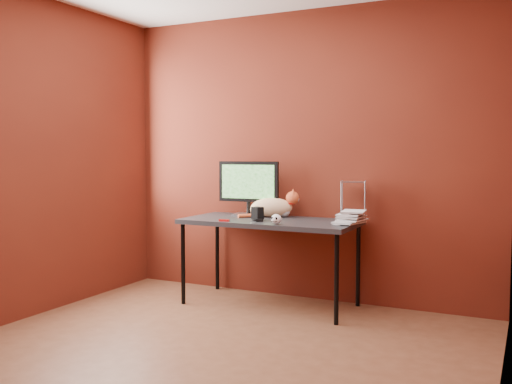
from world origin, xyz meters
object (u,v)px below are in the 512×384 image
at_px(monitor, 249,185).
at_px(book_stack, 342,147).
at_px(desk, 270,225).
at_px(skull_mug, 276,219).
at_px(speaker, 257,214).
at_px(cat, 272,207).

xyz_separation_m(monitor, book_stack, (0.93, -0.17, 0.35)).
bearing_deg(desk, skull_mug, -57.08).
distance_m(skull_mug, book_stack, 0.79).
xyz_separation_m(speaker, book_stack, (0.69, 0.14, 0.57)).
distance_m(desk, skull_mug, 0.36).
height_order(desk, monitor, monitor).
height_order(desk, skull_mug, skull_mug).
bearing_deg(speaker, cat, 112.52).
bearing_deg(speaker, desk, 83.63).
xyz_separation_m(monitor, cat, (0.24, 0.00, -0.19)).
height_order(cat, speaker, cat).
bearing_deg(book_stack, monitor, 169.95).
distance_m(monitor, book_stack, 1.01).
relative_size(cat, skull_mug, 5.53).
xyz_separation_m(desk, skull_mug, (0.19, -0.29, 0.09)).
bearing_deg(desk, book_stack, 1.95).
xyz_separation_m(monitor, skull_mug, (0.49, -0.48, -0.23)).
distance_m(monitor, cat, 0.30).
distance_m(cat, speaker, 0.31).
relative_size(desk, book_stack, 1.20).
relative_size(skull_mug, speaker, 0.74).
bearing_deg(monitor, book_stack, -14.07).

